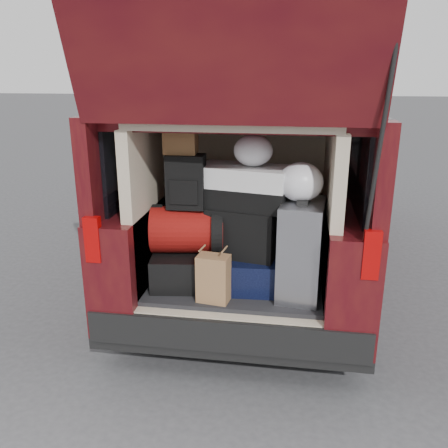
% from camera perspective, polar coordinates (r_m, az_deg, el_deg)
% --- Properties ---
extents(ground, '(80.00, 80.00, 0.00)m').
position_cam_1_polar(ground, '(3.67, 1.04, -15.96)').
color(ground, '#37373A').
rests_on(ground, ground).
extents(minivan, '(1.90, 5.35, 2.77)m').
position_cam_1_polar(minivan, '(5.02, 4.01, 4.84)').
color(minivan, black).
rests_on(minivan, ground).
extents(load_floor, '(1.24, 1.05, 0.55)m').
position_cam_1_polar(load_floor, '(3.76, 1.65, -10.16)').
color(load_floor, black).
rests_on(load_floor, ground).
extents(black_hardshell, '(0.51, 0.65, 0.24)m').
position_cam_1_polar(black_hardshell, '(3.57, -4.77, -4.79)').
color(black_hardshell, black).
rests_on(black_hardshell, load_floor).
extents(navy_hardshell, '(0.45, 0.54, 0.23)m').
position_cam_1_polar(navy_hardshell, '(3.49, 2.62, -5.39)').
color(navy_hardshell, black).
rests_on(navy_hardshell, load_floor).
extents(silver_roller, '(0.32, 0.47, 0.67)m').
position_cam_1_polar(silver_roller, '(3.28, 9.23, -3.03)').
color(silver_roller, silver).
rests_on(silver_roller, load_floor).
extents(kraft_bag, '(0.23, 0.16, 0.33)m').
position_cam_1_polar(kraft_bag, '(3.21, -1.28, -6.57)').
color(kraft_bag, '#9B7246').
rests_on(kraft_bag, load_floor).
extents(red_duffel, '(0.56, 0.41, 0.34)m').
position_cam_1_polar(red_duffel, '(3.42, -4.41, -0.64)').
color(red_duffel, maroon).
rests_on(red_duffel, black_hardshell).
extents(black_soft_case, '(0.53, 0.38, 0.35)m').
position_cam_1_polar(black_soft_case, '(3.38, 2.31, -0.89)').
color(black_soft_case, black).
rests_on(black_soft_case, navy_hardshell).
extents(backpack, '(0.27, 0.17, 0.38)m').
position_cam_1_polar(backpack, '(3.31, -4.60, 5.11)').
color(backpack, black).
rests_on(backpack, red_duffel).
extents(twotone_duffel, '(0.70, 0.46, 0.29)m').
position_cam_1_polar(twotone_duffel, '(3.33, 2.34, 4.55)').
color(twotone_duffel, silver).
rests_on(twotone_duffel, black_soft_case).
extents(grocery_sack_lower, '(0.23, 0.19, 0.20)m').
position_cam_1_polar(grocery_sack_lower, '(3.31, -5.24, 10.18)').
color(grocery_sack_lower, brown).
rests_on(grocery_sack_lower, backpack).
extents(plastic_bag_center, '(0.28, 0.26, 0.22)m').
position_cam_1_polar(plastic_bag_center, '(3.28, 3.54, 8.81)').
color(plastic_bag_center, white).
rests_on(plastic_bag_center, twotone_duffel).
extents(plastic_bag_right, '(0.32, 0.30, 0.26)m').
position_cam_1_polar(plastic_bag_right, '(3.17, 9.20, 5.01)').
color(plastic_bag_right, white).
rests_on(plastic_bag_right, silver_roller).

